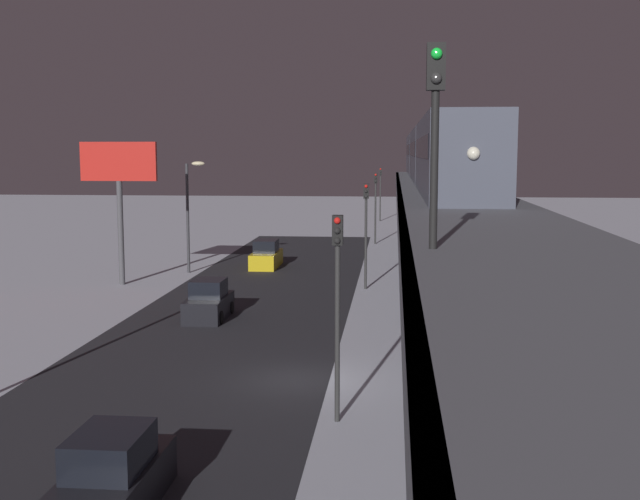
# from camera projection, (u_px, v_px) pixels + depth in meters

# --- Properties ---
(ground_plane) EXTENTS (240.00, 240.00, 0.00)m
(ground_plane) POSITION_uv_depth(u_px,v_px,m) (296.00, 380.00, 28.93)
(ground_plane) COLOR silver
(avenue_asphalt) EXTENTS (11.00, 98.19, 0.01)m
(avenue_asphalt) POSITION_uv_depth(u_px,v_px,m) (182.00, 377.00, 29.33)
(avenue_asphalt) COLOR #28282D
(avenue_asphalt) RESTS_ON ground_plane
(elevated_railway) EXTENTS (5.00, 98.19, 6.37)m
(elevated_railway) POSITION_uv_depth(u_px,v_px,m) (466.00, 233.00, 27.69)
(elevated_railway) COLOR slate
(elevated_railway) RESTS_ON ground_plane
(subway_train) EXTENTS (2.94, 55.47, 3.40)m
(subway_train) POSITION_uv_depth(u_px,v_px,m) (434.00, 154.00, 53.77)
(subway_train) COLOR #4C5160
(subway_train) RESTS_ON elevated_railway
(rail_signal) EXTENTS (0.36, 0.41, 4.00)m
(rail_signal) POSITION_uv_depth(u_px,v_px,m) (435.00, 110.00, 15.36)
(rail_signal) COLOR black
(rail_signal) RESTS_ON elevated_railway
(sedan_black) EXTENTS (1.91, 4.01, 1.97)m
(sedan_black) POSITION_uv_depth(u_px,v_px,m) (209.00, 303.00, 39.52)
(sedan_black) COLOR black
(sedan_black) RESTS_ON ground_plane
(sedan_black_2) EXTENTS (1.80, 4.60, 1.97)m
(sedan_black_2) POSITION_uv_depth(u_px,v_px,m) (111.00, 481.00, 18.08)
(sedan_black_2) COLOR black
(sedan_black_2) RESTS_ON ground_plane
(sedan_yellow) EXTENTS (1.80, 4.64, 1.97)m
(sedan_yellow) POSITION_uv_depth(u_px,v_px,m) (266.00, 256.00, 57.19)
(sedan_yellow) COLOR gold
(sedan_yellow) RESTS_ON ground_plane
(traffic_light_near) EXTENTS (0.32, 0.44, 6.40)m
(traffic_light_near) POSITION_uv_depth(u_px,v_px,m) (337.00, 288.00, 23.95)
(traffic_light_near) COLOR #2D2D2D
(traffic_light_near) RESTS_ON ground_plane
(traffic_light_mid) EXTENTS (0.32, 0.44, 6.40)m
(traffic_light_mid) POSITION_uv_depth(u_px,v_px,m) (366.00, 220.00, 47.57)
(traffic_light_mid) COLOR #2D2D2D
(traffic_light_mid) RESTS_ON ground_plane
(traffic_light_far) EXTENTS (0.32, 0.44, 6.40)m
(traffic_light_far) POSITION_uv_depth(u_px,v_px,m) (376.00, 198.00, 71.20)
(traffic_light_far) COLOR #2D2D2D
(traffic_light_far) RESTS_ON ground_plane
(traffic_light_distant) EXTENTS (0.32, 0.44, 6.40)m
(traffic_light_distant) POSITION_uv_depth(u_px,v_px,m) (380.00, 186.00, 94.82)
(traffic_light_distant) COLOR #2D2D2D
(traffic_light_distant) RESTS_ON ground_plane
(commercial_billboard) EXTENTS (4.80, 0.36, 8.90)m
(commercial_billboard) POSITION_uv_depth(u_px,v_px,m) (119.00, 176.00, 48.91)
(commercial_billboard) COLOR #4C4C51
(commercial_billboard) RESTS_ON ground_plane
(street_lamp_far) EXTENTS (1.35, 0.44, 7.65)m
(street_lamp_far) POSITION_uv_depth(u_px,v_px,m) (191.00, 203.00, 54.00)
(street_lamp_far) COLOR #38383D
(street_lamp_far) RESTS_ON ground_plane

